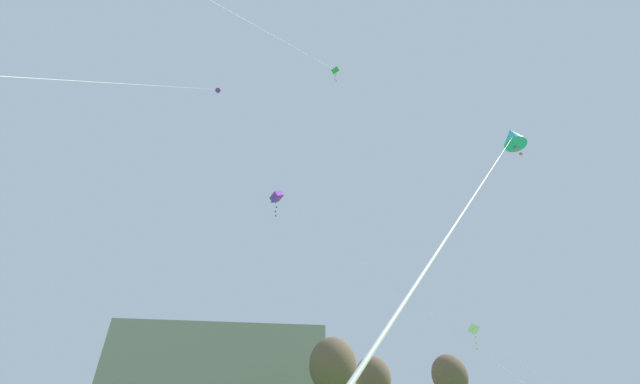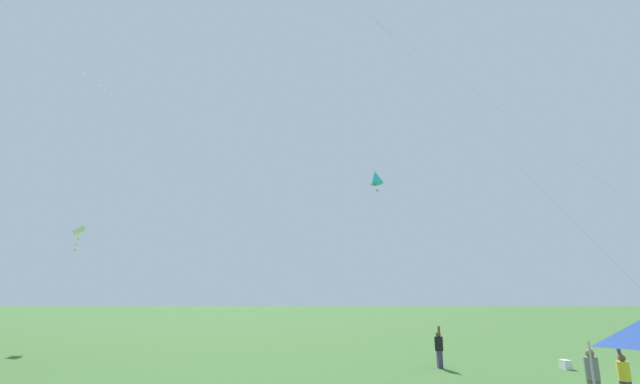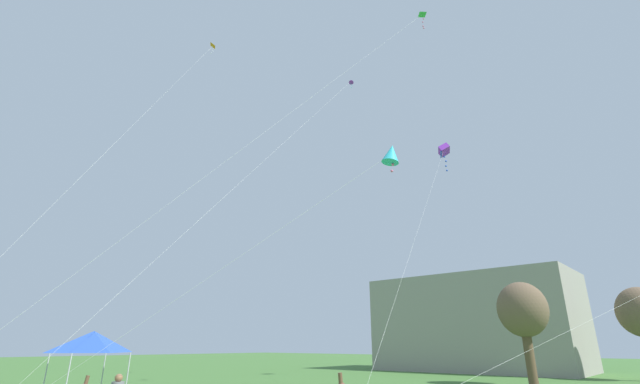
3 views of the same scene
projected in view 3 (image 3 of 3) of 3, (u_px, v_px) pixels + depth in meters
name	position (u px, v px, depth m)	size (l,w,h in m)	color
distant_building	(477.00, 323.00, 47.62)	(20.75, 11.17, 9.93)	gray
tree_far_centre	(523.00, 311.00, 31.49)	(3.55, 3.55, 7.17)	brown
tree_near_right	(447.00, 325.00, 50.39)	(3.46, 3.46, 6.99)	brown
festival_tent	(92.00, 342.00, 18.74)	(2.67, 2.67, 3.30)	#B7B7BC
kite_purple_diamond_0	(350.00, 82.00, 42.01)	(4.03, 25.90, 27.70)	silver
kite_green_delta_1	(416.00, 19.00, 32.16)	(9.55, 23.44, 26.73)	silver
kite_orange_delta_2	(206.00, 53.00, 35.69)	(6.39, 16.25, 27.30)	silver
kite_purple_box_3	(444.00, 151.00, 40.27)	(7.40, 25.11, 20.65)	silver
kite_cyan_diamond_5	(391.00, 154.00, 16.80)	(10.09, 9.86, 10.26)	silver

